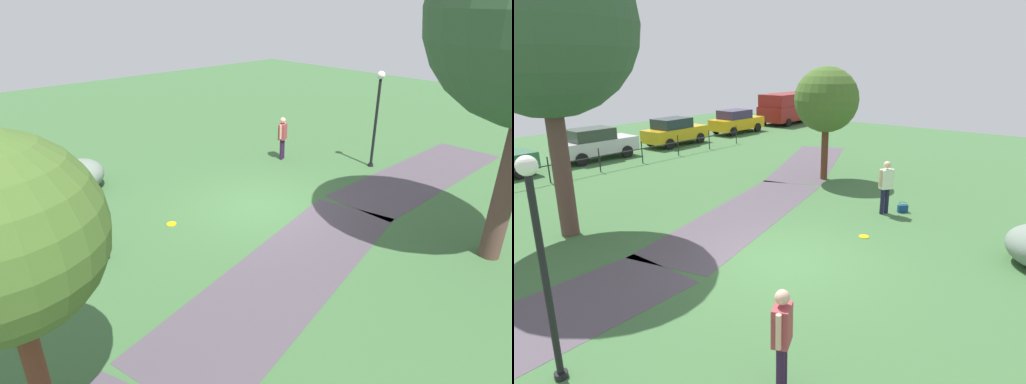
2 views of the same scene
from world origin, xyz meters
TOP-DOWN VIEW (x-y plane):
  - ground_plane at (0.00, 0.00)m, footprint 48.00×48.00m
  - footpath_segment_near at (-6.00, 1.95)m, footprint 8.01×2.41m
  - footpath_segment_mid at (1.89, 2.90)m, footprint 8.33×4.14m
  - lamp_post at (-5.36, 0.25)m, footprint 0.28×0.28m
  - lawn_boulder at (3.44, -4.93)m, footprint 2.27×2.24m
  - woman_with_handbag at (4.70, -0.51)m, footprint 0.44×0.40m
  - man_near_boulder at (-3.50, -2.55)m, footprint 0.48×0.36m
  - handbag_on_grass at (5.20, -0.93)m, footprint 0.38×0.38m
  - backpack_by_boulder at (4.43, -6.09)m, footprint 0.29×0.30m
  - frisbee_on_grass at (2.57, -0.89)m, footprint 0.28×0.28m

SIDE VIEW (x-z plane):
  - ground_plane at x=0.00m, z-range 0.00..0.00m
  - footpath_segment_near at x=-6.00m, z-range 0.00..0.01m
  - footpath_segment_mid at x=1.89m, z-range 0.00..0.01m
  - frisbee_on_grass at x=2.57m, z-range 0.00..0.02m
  - handbag_on_grass at x=5.20m, z-range -0.01..0.29m
  - backpack_by_boulder at x=4.43m, z-range -0.01..0.39m
  - lawn_boulder at x=3.44m, z-range 0.00..0.98m
  - man_near_boulder at x=-3.50m, z-range 0.13..1.76m
  - woman_with_handbag at x=4.70m, z-range 0.14..1.83m
  - lamp_post at x=-5.36m, z-range 0.41..3.87m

